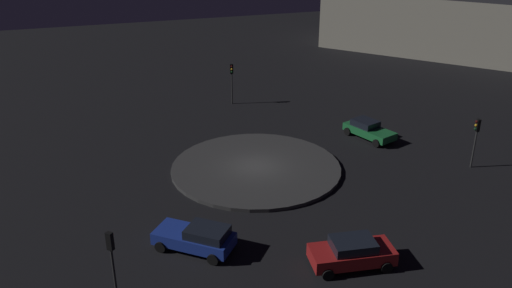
{
  "coord_description": "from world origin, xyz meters",
  "views": [
    {
      "loc": [
        -32.37,
        11.04,
        17.01
      ],
      "look_at": [
        0.0,
        0.0,
        1.98
      ],
      "focal_mm": 37.16,
      "sensor_mm": 36.0,
      "label": 1
    }
  ],
  "objects": [
    {
      "name": "ground_plane",
      "position": [
        0.0,
        0.0,
        0.0
      ],
      "size": [
        117.61,
        117.61,
        0.0
      ],
      "primitive_type": "plane",
      "color": "black"
    },
    {
      "name": "roundabout_island",
      "position": [
        0.0,
        0.0,
        0.13
      ],
      "size": [
        12.17,
        12.17,
        0.25
      ],
      "primitive_type": "cylinder",
      "color": "#383838",
      "rests_on": "ground_plane"
    },
    {
      "name": "car_green",
      "position": [
        2.51,
        -10.55,
        0.74
      ],
      "size": [
        4.64,
        3.09,
        1.43
      ],
      "rotation": [
        0.0,
        0.0,
        3.46
      ],
      "color": "#1E7238",
      "rests_on": "ground_plane"
    },
    {
      "name": "car_red",
      "position": [
        -12.32,
        -1.07,
        0.81
      ],
      "size": [
        2.58,
        4.57,
        1.56
      ],
      "rotation": [
        0.0,
        0.0,
        1.43
      ],
      "color": "red",
      "rests_on": "ground_plane"
    },
    {
      "name": "car_blue",
      "position": [
        -8.33,
        6.23,
        0.78
      ],
      "size": [
        4.22,
        4.54,
        1.51
      ],
      "rotation": [
        0.0,
        0.0,
        0.88
      ],
      "color": "#1E38A5",
      "rests_on": "ground_plane"
    },
    {
      "name": "traffic_light_northwest",
      "position": [
        -11.28,
        10.78,
        2.78
      ],
      "size": [
        0.39,
        0.38,
        3.89
      ],
      "rotation": [
        0.0,
        0.0,
        -0.76
      ],
      "color": "#2D2D2D",
      "rests_on": "ground_plane"
    },
    {
      "name": "traffic_light_south",
      "position": [
        -4.71,
        -14.85,
        2.66
      ],
      "size": [
        0.35,
        0.39,
        3.72
      ],
      "rotation": [
        0.0,
        0.0,
        1.26
      ],
      "color": "#2D2D2D",
      "rests_on": "ground_plane"
    },
    {
      "name": "traffic_light_east",
      "position": [
        14.19,
        -2.41,
        2.79
      ],
      "size": [
        0.38,
        0.33,
        3.91
      ],
      "rotation": [
        0.0,
        0.0,
        2.97
      ],
      "color": "#2D2D2D",
      "rests_on": "ground_plane"
    },
    {
      "name": "store_building",
      "position": [
        22.18,
        -36.99,
        4.1
      ],
      "size": [
        36.33,
        33.43,
        8.19
      ],
      "rotation": [
        0.0,
        0.0,
        6.99
      ],
      "color": "#ADA893",
      "rests_on": "ground_plane"
    }
  ]
}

